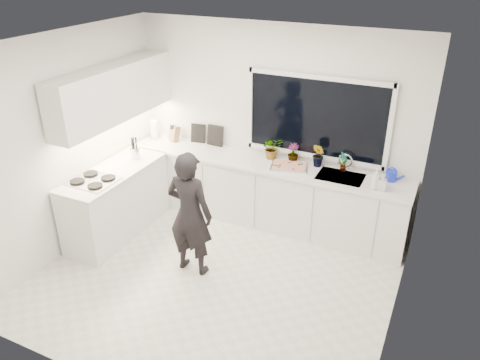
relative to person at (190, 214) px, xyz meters
The scene contains 25 objects.
floor 0.85m from the person, ahead, with size 4.00×3.50×0.02m, color beige.
wall_back 1.84m from the person, 79.03° to the left, with size 4.00×0.02×2.70m, color white.
wall_left 1.78m from the person, behind, with size 0.02×3.50×2.70m, color white.
wall_right 2.41m from the person, ahead, with size 0.02×3.50×2.70m, color white.
ceiling 1.97m from the person, ahead, with size 4.00×3.50×0.02m, color white.
window 2.07m from the person, 60.96° to the left, with size 1.80×0.02×1.00m, color black.
base_cabinets_back 1.48m from the person, 76.69° to the left, with size 3.92×0.58×0.88m, color white.
base_cabinets_left 1.41m from the person, 167.20° to the left, with size 0.58×1.60×0.88m, color white.
countertop_back 1.44m from the person, 76.60° to the left, with size 3.94×0.62×0.04m, color silver.
countertop_left 1.38m from the person, 167.20° to the left, with size 0.62×1.60×0.04m, color silver.
upper_cabinets 1.93m from the person, 155.84° to the left, with size 0.34×2.10×0.70m, color white.
sink 1.97m from the person, 45.45° to the left, with size 0.58×0.42×0.14m, color silver.
faucet 2.13m from the person, 49.25° to the left, with size 0.03×0.03×0.22m, color silver.
stovetop 1.37m from the person, behind, with size 0.56×0.48×0.03m, color black.
person is the anchor object (origin of this frame).
pizza_tray 1.55m from the person, 62.87° to the left, with size 0.48×0.35×0.03m, color silver.
pizza 1.55m from the person, 62.87° to the left, with size 0.43×0.31×0.01m, color red.
watering_can 2.52m from the person, 38.44° to the left, with size 0.14×0.14×0.13m, color #162BD2.
paper_towel_roll 2.15m from the person, 135.06° to the left, with size 0.11×0.11×0.26m, color white.
knife_block 1.96m from the person, 127.28° to the left, with size 0.13×0.10×0.22m, color #926944.
utensil_crock 1.52m from the person, 149.98° to the left, with size 0.13×0.13×0.16m, color silver.
picture_frame_large 1.86m from the person, 116.67° to the left, with size 0.22×0.02×0.28m, color black.
picture_frame_small 1.76m from the person, 108.21° to the left, with size 0.25×0.02×0.30m, color black.
herb_plants 1.73m from the person, 66.89° to the left, with size 1.24×0.35×0.33m.
soap_bottles 2.27m from the person, 33.88° to the left, with size 0.20×0.15×0.27m.
Camera 1 is at (2.18, -3.89, 3.53)m, focal length 35.00 mm.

